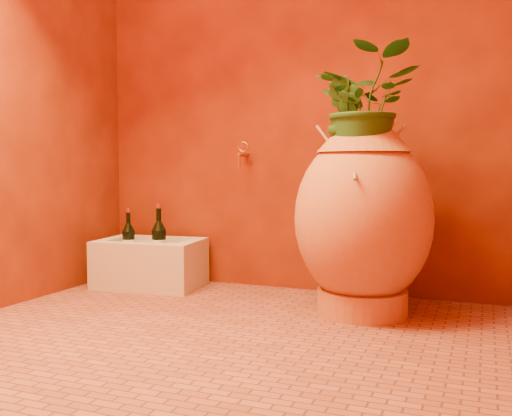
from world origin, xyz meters
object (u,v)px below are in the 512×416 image
at_px(stone_basin, 150,264).
at_px(wine_bottle_b, 129,242).
at_px(wine_bottle_c, 159,242).
at_px(wall_tap, 242,153).
at_px(wine_bottle_a, 159,242).
at_px(amphora, 363,218).

relative_size(stone_basin, wine_bottle_b, 2.05).
distance_m(wine_bottle_c, wall_tap, 0.70).
distance_m(wine_bottle_a, wine_bottle_b, 0.20).
distance_m(stone_basin, wine_bottle_c, 0.19).
bearing_deg(wine_bottle_c, wine_bottle_a, 123.20).
height_order(amphora, stone_basin, amphora).
height_order(amphora, wine_bottle_c, amphora).
relative_size(stone_basin, wine_bottle_a, 1.94).
bearing_deg(amphora, wine_bottle_b, 174.34).
distance_m(wine_bottle_a, wall_tap, 0.71).
height_order(wine_bottle_c, wall_tap, wall_tap).
bearing_deg(wine_bottle_c, amphora, -5.11).
relative_size(stone_basin, wall_tap, 4.23).
relative_size(wine_bottle_a, wine_bottle_c, 0.95).
relative_size(amphora, stone_basin, 1.47).
distance_m(amphora, wine_bottle_b, 1.44).
xyz_separation_m(wine_bottle_a, wall_tap, (0.43, 0.21, 0.51)).
relative_size(wine_bottle_c, wall_tap, 2.29).
relative_size(stone_basin, wine_bottle_c, 1.84).
distance_m(stone_basin, wine_bottle_b, 0.18).
bearing_deg(wine_bottle_a, stone_basin, 161.85).
bearing_deg(wine_bottle_a, amphora, -6.79).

